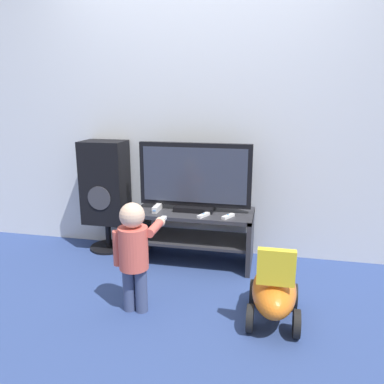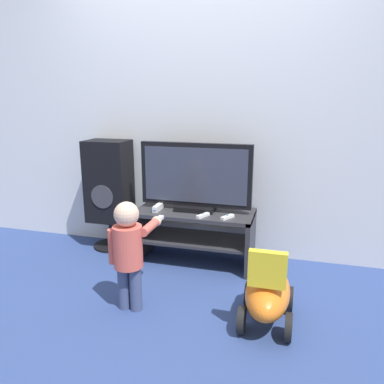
% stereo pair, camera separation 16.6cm
% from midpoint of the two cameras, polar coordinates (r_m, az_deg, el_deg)
% --- Properties ---
extents(ground_plane, '(16.00, 16.00, 0.00)m').
position_cam_midpoint_polar(ground_plane, '(3.06, -2.13, -12.16)').
color(ground_plane, navy).
extents(wall_back, '(10.00, 0.06, 2.60)m').
position_cam_midpoint_polar(wall_back, '(3.24, -0.02, 13.20)').
color(wall_back, silver).
rests_on(wall_back, ground_plane).
extents(tv_stand, '(0.97, 0.44, 0.45)m').
position_cam_midpoint_polar(tv_stand, '(3.14, -1.18, -5.57)').
color(tv_stand, '#2D2D33').
rests_on(tv_stand, ground_plane).
extents(television, '(0.92, 0.20, 0.56)m').
position_cam_midpoint_polar(television, '(3.04, -1.14, 2.17)').
color(television, black).
rests_on(television, tv_stand).
extents(game_console, '(0.04, 0.18, 0.05)m').
position_cam_midpoint_polar(game_console, '(3.11, -6.82, -2.42)').
color(game_console, white).
rests_on(game_console, tv_stand).
extents(remote_primary, '(0.09, 0.13, 0.03)m').
position_cam_midpoint_polar(remote_primary, '(2.91, 3.90, -3.74)').
color(remote_primary, white).
rests_on(remote_primary, tv_stand).
extents(remote_secondary, '(0.09, 0.13, 0.03)m').
position_cam_midpoint_polar(remote_secondary, '(2.93, 0.14, -3.58)').
color(remote_secondary, white).
rests_on(remote_secondary, tv_stand).
extents(child, '(0.28, 0.43, 0.73)m').
position_cam_midpoint_polar(child, '(2.43, -10.74, -8.45)').
color(child, '#3F4C72').
rests_on(child, ground_plane).
extents(speaker_tower, '(0.38, 0.34, 0.99)m').
position_cam_midpoint_polar(speaker_tower, '(3.43, -14.42, 1.07)').
color(speaker_tower, black).
rests_on(speaker_tower, ground_plane).
extents(ride_on_toy, '(0.31, 0.58, 0.53)m').
position_cam_midpoint_polar(ride_on_toy, '(2.43, 10.43, -14.53)').
color(ride_on_toy, orange).
rests_on(ride_on_toy, ground_plane).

